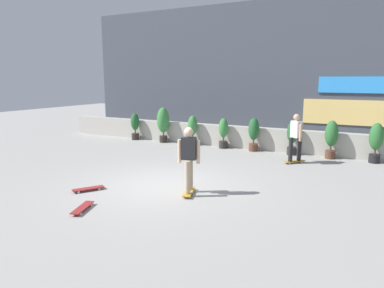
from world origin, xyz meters
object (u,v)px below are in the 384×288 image
potted_plant_6 (331,137)px  skateboard_near_camera (82,208)px  potted_plant_3 (223,132)px  skater_far_right (296,136)px  potted_plant_1 (163,122)px  potted_plant_5 (292,136)px  potted_plant_7 (376,140)px  potted_plant_2 (193,129)px  potted_plant_4 (254,133)px  potted_plant_0 (135,125)px  skateboard_aside (88,189)px  skater_far_left (189,158)px

potted_plant_6 → skateboard_near_camera: size_ratio=1.69×
potted_plant_3 → skater_far_right: bearing=-22.5°
potted_plant_1 → skateboard_near_camera: bearing=-69.9°
potted_plant_3 → potted_plant_5: size_ratio=0.97×
potted_plant_7 → skateboard_near_camera: 9.79m
potted_plant_2 → potted_plant_1: bearing=180.0°
potted_plant_4 → potted_plant_3: bearing=180.0°
potted_plant_1 → potted_plant_3: size_ratio=1.27×
potted_plant_4 → skateboard_near_camera: size_ratio=1.63×
potted_plant_0 → potted_plant_4: (5.82, 0.00, 0.06)m
potted_plant_3 → skater_far_right: size_ratio=0.74×
potted_plant_2 → potted_plant_7: size_ratio=0.93×
potted_plant_1 → skateboard_aside: bearing=-73.5°
potted_plant_7 → skateboard_aside: potted_plant_7 is taller
potted_plant_1 → potted_plant_2: 1.52m
skateboard_near_camera → potted_plant_2: bearing=100.0°
potted_plant_1 → potted_plant_2: potted_plant_1 is taller
potted_plant_3 → potted_plant_4: (1.30, 0.00, 0.06)m
potted_plant_0 → potted_plant_6: potted_plant_6 is taller
skateboard_aside → potted_plant_2: bearing=94.4°
skater_far_left → skateboard_aside: bearing=-158.2°
potted_plant_2 → skateboard_aside: potted_plant_2 is taller
potted_plant_1 → skateboard_near_camera: 8.52m
potted_plant_1 → potted_plant_5: (5.76, -0.00, -0.22)m
potted_plant_7 → skater_far_left: 7.19m
potted_plant_2 → skateboard_near_camera: potted_plant_2 is taller
potted_plant_2 → skater_far_right: size_ratio=0.76×
potted_plant_4 → potted_plant_7: potted_plant_7 is taller
potted_plant_5 → potted_plant_7: potted_plant_7 is taller
potted_plant_0 → skateboard_near_camera: (4.48, -7.96, -0.63)m
potted_plant_5 → skater_far_left: bearing=-102.3°
potted_plant_5 → skateboard_near_camera: bearing=-109.8°
potted_plant_5 → potted_plant_7: (2.81, 0.00, 0.07)m
skateboard_near_camera → potted_plant_5: bearing=70.2°
potted_plant_1 → potted_plant_3: (2.95, 0.00, -0.25)m
skater_far_right → skateboard_aside: size_ratio=2.17×
potted_plant_2 → potted_plant_7: 7.07m
potted_plant_6 → skateboard_aside: bearing=-126.6°
potted_plant_1 → skater_far_left: 7.41m
potted_plant_5 → skater_far_right: size_ratio=0.76×
potted_plant_2 → potted_plant_5: (4.26, 0.00, 0.00)m
potted_plant_1 → skater_far_right: (6.14, -1.32, 0.01)m
potted_plant_0 → potted_plant_7: bearing=0.0°
potted_plant_0 → skateboard_aside: 7.80m
potted_plant_0 → potted_plant_6: 8.72m
potted_plant_3 → skateboard_near_camera: (-0.04, -7.96, -0.62)m
potted_plant_0 → potted_plant_5: size_ratio=0.97×
potted_plant_1 → skater_far_left: skater_far_left is taller
potted_plant_2 → potted_plant_3: 1.44m
potted_plant_1 → potted_plant_4: size_ratio=1.19×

